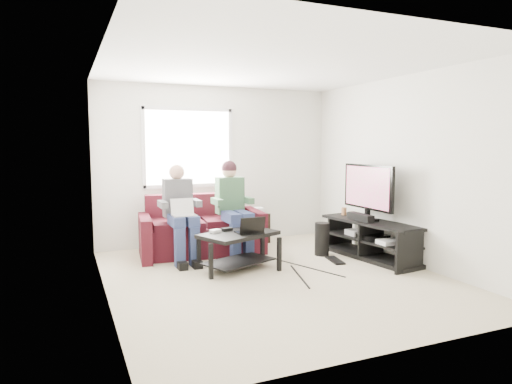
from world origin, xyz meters
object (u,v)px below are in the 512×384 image
Objects in this scene: coffee_table at (238,242)px; tv at (368,189)px; tv_stand at (371,242)px; sofa at (201,232)px; subwoofer at (322,239)px; end_table at (256,227)px.

tv reaches higher than coffee_table.
tv_stand is 0.77m from tv.
sofa reaches higher than subwoofer.
sofa is at bearing 152.13° from subwoofer.
sofa reaches higher than coffee_table.
subwoofer is at bearing 10.01° from coffee_table.
tv_stand is 1.96m from end_table.
tv is (-0.00, 0.10, 0.76)m from tv_stand.
subwoofer is (1.62, -0.85, -0.08)m from sofa.
sofa is at bearing 149.37° from tv_stand.
tv reaches higher than subwoofer.
sofa is at bearing -163.72° from end_table.
tv_stand is at bearing -30.63° from sofa.
subwoofer is at bearing 142.27° from tv_stand.
subwoofer is (1.43, 0.25, -0.12)m from coffee_table.
tv_stand is at bearing -5.26° from coffee_table.
coffee_table reaches higher than subwoofer.
tv is (2.18, -1.19, 0.68)m from sofa.
coffee_table is 0.67× the size of tv_stand.
sofa is 1.14× the size of tv_stand.
tv_stand reaches higher than coffee_table.
end_table reaches higher than coffee_table.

